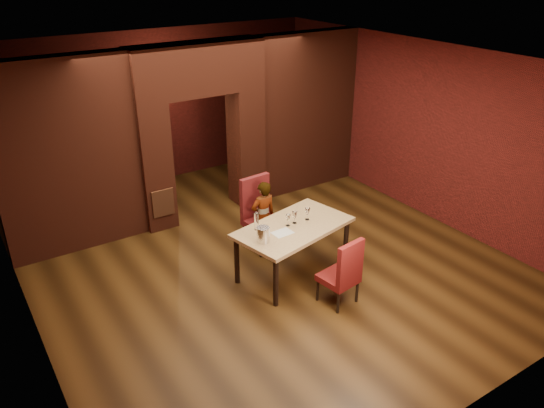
{
  "coord_description": "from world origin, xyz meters",
  "views": [
    {
      "loc": [
        -3.97,
        -6.44,
        4.62
      ],
      "look_at": [
        0.24,
        0.0,
        0.9
      ],
      "focal_mm": 35.0,
      "sensor_mm": 36.0,
      "label": 1
    }
  ],
  "objects": [
    {
      "name": "pillar_right",
      "position": [
        0.95,
        2.0,
        1.15
      ],
      "size": [
        0.55,
        0.55,
        2.3
      ],
      "primitive_type": "cube",
      "color": "maroon",
      "rests_on": "ground"
    },
    {
      "name": "wall_back",
      "position": [
        0.0,
        4.0,
        1.6
      ],
      "size": [
        7.0,
        0.04,
        3.2
      ],
      "primitive_type": "cube",
      "color": "maroon",
      "rests_on": "ground"
    },
    {
      "name": "lintel",
      "position": [
        0.0,
        2.0,
        2.75
      ],
      "size": [
        2.45,
        0.55,
        0.9
      ],
      "primitive_type": "cube",
      "color": "maroon",
      "rests_on": "ground"
    },
    {
      "name": "ceiling",
      "position": [
        0.0,
        0.0,
        3.2
      ],
      "size": [
        7.0,
        8.0,
        0.04
      ],
      "primitive_type": "cube",
      "color": "silver",
      "rests_on": "ground"
    },
    {
      "name": "dining_table",
      "position": [
        0.18,
        -0.69,
        0.42
      ],
      "size": [
        1.95,
        1.35,
        0.83
      ],
      "primitive_type": "cube",
      "rotation": [
        0.0,
        0.0,
        0.21
      ],
      "color": "tan",
      "rests_on": "ground"
    },
    {
      "name": "water_bottle",
      "position": [
        -0.35,
        -0.49,
        0.98
      ],
      "size": [
        0.07,
        0.07,
        0.29
      ],
      "primitive_type": "cylinder",
      "color": "white",
      "rests_on": "dining_table"
    },
    {
      "name": "pillar_left",
      "position": [
        -0.95,
        2.0,
        1.15
      ],
      "size": [
        0.55,
        0.55,
        2.3
      ],
      "primitive_type": "cube",
      "color": "maroon",
      "rests_on": "ground"
    },
    {
      "name": "wine_glass_c",
      "position": [
        0.47,
        -0.65,
        0.93
      ],
      "size": [
        0.08,
        0.08,
        0.2
      ],
      "primitive_type": null,
      "color": "white",
      "rests_on": "dining_table"
    },
    {
      "name": "wing_wall_left",
      "position": [
        -2.36,
        2.0,
        1.6
      ],
      "size": [
        2.28,
        0.35,
        3.2
      ],
      "primitive_type": "cube",
      "color": "maroon",
      "rests_on": "ground"
    },
    {
      "name": "wall_left",
      "position": [
        -3.5,
        0.0,
        1.6
      ],
      "size": [
        0.04,
        8.0,
        3.2
      ],
      "primitive_type": "cube",
      "color": "maroon",
      "rests_on": "ground"
    },
    {
      "name": "rear_door",
      "position": [
        -0.4,
        3.94,
        1.05
      ],
      "size": [
        0.9,
        0.08,
        2.1
      ],
      "primitive_type": "cube",
      "color": "black",
      "rests_on": "ground"
    },
    {
      "name": "rear_door_frame",
      "position": [
        -0.4,
        3.9,
        1.05
      ],
      "size": [
        1.02,
        0.04,
        2.22
      ],
      "primitive_type": "cube",
      "color": "black",
      "rests_on": "ground"
    },
    {
      "name": "wall_right",
      "position": [
        3.5,
        0.0,
        1.6
      ],
      "size": [
        0.04,
        8.0,
        3.2
      ],
      "primitive_type": "cube",
      "color": "maroon",
      "rests_on": "ground"
    },
    {
      "name": "wine_glass_a",
      "position": [
        0.11,
        -0.65,
        0.93
      ],
      "size": [
        0.08,
        0.08,
        0.19
      ],
      "primitive_type": null,
      "color": "white",
      "rests_on": "dining_table"
    },
    {
      "name": "potted_plant",
      "position": [
        0.94,
        0.47,
        0.22
      ],
      "size": [
        0.52,
        0.52,
        0.44
      ],
      "primitive_type": "imported",
      "rotation": [
        0.0,
        0.0,
        0.87
      ],
      "color": "#2D641C",
      "rests_on": "ground"
    },
    {
      "name": "tasting_sheet",
      "position": [
        -0.09,
        -0.79,
        0.84
      ],
      "size": [
        0.31,
        0.23,
        0.0
      ],
      "primitive_type": "cube",
      "rotation": [
        0.0,
        0.0,
        0.05
      ],
      "color": "silver",
      "rests_on": "dining_table"
    },
    {
      "name": "person_seated",
      "position": [
        0.19,
        0.19,
        0.62
      ],
      "size": [
        0.45,
        0.3,
        1.23
      ],
      "primitive_type": "imported",
      "rotation": [
        0.0,
        0.0,
        3.13
      ],
      "color": "white",
      "rests_on": "ground"
    },
    {
      "name": "chair_near",
      "position": [
        0.28,
        -1.66,
        0.52
      ],
      "size": [
        0.54,
        0.54,
        1.05
      ],
      "primitive_type": "cube",
      "rotation": [
        0.0,
        0.0,
        3.28
      ],
      "color": "maroon",
      "rests_on": "ground"
    },
    {
      "name": "wing_wall_right",
      "position": [
        2.36,
        2.0,
        1.6
      ],
      "size": [
        2.28,
        0.35,
        3.2
      ],
      "primitive_type": "cube",
      "color": "maroon",
      "rests_on": "ground"
    },
    {
      "name": "wall_front",
      "position": [
        0.0,
        -4.0,
        1.6
      ],
      "size": [
        7.0,
        0.04,
        3.2
      ],
      "primitive_type": "cube",
      "color": "maroon",
      "rests_on": "ground"
    },
    {
      "name": "vent_panel",
      "position": [
        -0.95,
        1.71,
        0.55
      ],
      "size": [
        0.4,
        0.03,
        0.5
      ],
      "primitive_type": "cube",
      "color": "#9D522D",
      "rests_on": "ground"
    },
    {
      "name": "wine_glass_b",
      "position": [
        0.24,
        -0.63,
        0.93
      ],
      "size": [
        0.08,
        0.08,
        0.2
      ],
      "primitive_type": null,
      "color": "silver",
      "rests_on": "dining_table"
    },
    {
      "name": "wine_bucket",
      "position": [
        -0.46,
        -0.85,
        0.95
      ],
      "size": [
        0.19,
        0.19,
        0.23
      ],
      "primitive_type": "cylinder",
      "color": "silver",
      "rests_on": "dining_table"
    },
    {
      "name": "floor",
      "position": [
        0.0,
        0.0,
        0.0
      ],
      "size": [
        8.0,
        8.0,
        0.0
      ],
      "primitive_type": "plane",
      "color": "#422910",
      "rests_on": "ground"
    },
    {
      "name": "chair_far",
      "position": [
        0.22,
        0.23,
        0.61
      ],
      "size": [
        0.6,
        0.6,
        1.23
      ],
      "primitive_type": "cube",
      "rotation": [
        0.0,
        0.0,
        0.09
      ],
      "color": "maroon",
      "rests_on": "ground"
    }
  ]
}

